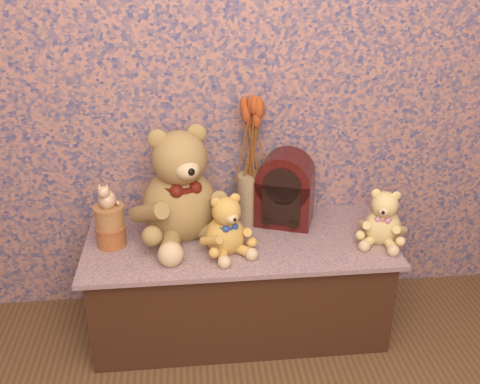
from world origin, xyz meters
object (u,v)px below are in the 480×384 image
at_px(teddy_small, 384,214).
at_px(ceramic_vase, 252,197).
at_px(teddy_large, 179,178).
at_px(cat_figurine, 107,194).
at_px(cathedral_radio, 285,188).
at_px(biscuit_tin_lower, 111,236).
at_px(teddy_medium, 225,221).

distance_m(teddy_small, ceramic_vase, 0.57).
distance_m(teddy_large, ceramic_vase, 0.36).
relative_size(teddy_large, ceramic_vase, 2.41).
height_order(teddy_small, cat_figurine, cat_figurine).
height_order(cathedral_radio, cat_figurine, cathedral_radio).
bearing_deg(cathedral_radio, biscuit_tin_lower, -149.63).
relative_size(teddy_small, cat_figurine, 2.23).
xyz_separation_m(teddy_large, biscuit_tin_lower, (-0.28, -0.07, -0.21)).
bearing_deg(biscuit_tin_lower, teddy_large, 13.79).
bearing_deg(biscuit_tin_lower, teddy_small, -4.07).
xyz_separation_m(teddy_large, cathedral_radio, (0.45, 0.06, -0.09)).
height_order(teddy_medium, cat_figurine, cat_figurine).
xyz_separation_m(teddy_medium, ceramic_vase, (0.14, 0.26, -0.03)).
distance_m(teddy_large, teddy_medium, 0.27).
xyz_separation_m(cathedral_radio, cat_figurine, (-0.74, -0.13, 0.07)).
bearing_deg(teddy_medium, teddy_small, -21.69).
height_order(teddy_large, teddy_medium, teddy_large).
height_order(teddy_medium, teddy_small, teddy_medium).
height_order(teddy_small, ceramic_vase, teddy_small).
bearing_deg(ceramic_vase, teddy_large, -161.88).
xyz_separation_m(cathedral_radio, ceramic_vase, (-0.14, 0.04, -0.06)).
xyz_separation_m(biscuit_tin_lower, cat_figurine, (0.00, 0.00, 0.19)).
bearing_deg(ceramic_vase, teddy_small, -26.13).
xyz_separation_m(ceramic_vase, biscuit_tin_lower, (-0.60, -0.17, -0.06)).
relative_size(teddy_medium, ceramic_vase, 1.24).
distance_m(teddy_small, cathedral_radio, 0.43).
height_order(ceramic_vase, cat_figurine, cat_figurine).
distance_m(teddy_large, cat_figurine, 0.29).
bearing_deg(ceramic_vase, cat_figurine, -163.91).
bearing_deg(teddy_small, biscuit_tin_lower, -159.82).
bearing_deg(cat_figurine, biscuit_tin_lower, 0.00).
height_order(ceramic_vase, biscuit_tin_lower, ceramic_vase).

